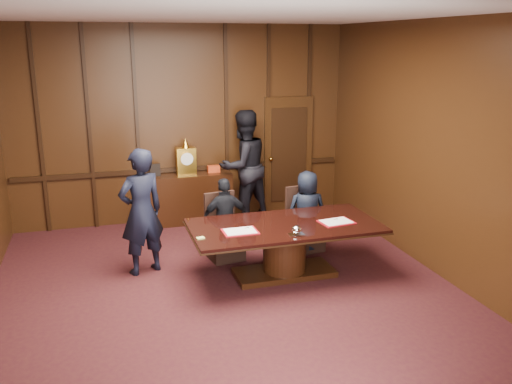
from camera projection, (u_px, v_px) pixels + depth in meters
room at (233, 166)px, 6.60m from camera, size 7.00×7.04×3.50m
sideboard at (187, 196)px, 9.79m from camera, size 1.60×0.45×1.54m
conference_table at (285, 241)px, 7.52m from camera, size 2.62×1.32×0.76m
folder_left at (240, 231)px, 7.15m from camera, size 0.46×0.33×0.02m
folder_right at (336, 222)px, 7.53m from camera, size 0.50×0.38×0.02m
inkstand at (296, 231)px, 7.03m from camera, size 0.20×0.14×0.12m
notepad at (201, 238)px, 6.91m from camera, size 0.11×0.09×0.01m
chair_left at (224, 239)px, 8.21m from camera, size 0.55×0.55×0.99m
chair_right at (304, 231)px, 8.57m from camera, size 0.54×0.54×0.99m
signatory_left at (225, 220)px, 8.05m from camera, size 0.75×0.33×1.27m
signatory_right at (307, 212)px, 8.41m from camera, size 0.67×0.48×1.28m
witness_left at (141, 212)px, 7.54m from camera, size 0.77×0.64×1.80m
witness_right at (244, 166)px, 9.78m from camera, size 1.20×1.07×2.03m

